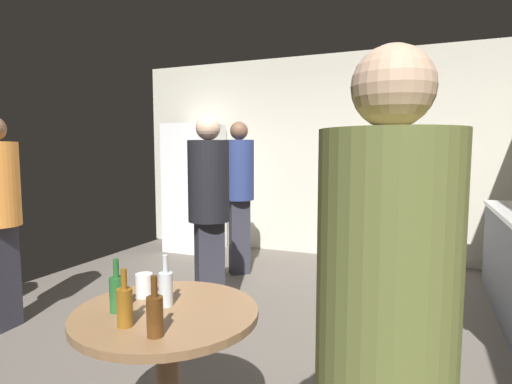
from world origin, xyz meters
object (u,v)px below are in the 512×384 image
at_px(foreground_table, 167,333).
at_px(beer_bottle_green, 117,293).
at_px(refrigerator, 195,188).
at_px(beer_bottle_amber, 125,306).
at_px(person_in_navy_shirt, 239,185).
at_px(person_in_black_shirt, 209,202).
at_px(beer_bottle_clear, 166,287).
at_px(person_in_olive_shirt, 385,332).
at_px(beer_bottle_brown, 155,314).
at_px(plastic_cup_white, 144,285).

xyz_separation_m(foreground_table, beer_bottle_green, (-0.18, -0.10, 0.19)).
bearing_deg(refrigerator, foreground_table, -60.95).
xyz_separation_m(beer_bottle_amber, person_in_navy_shirt, (-0.91, 3.05, 0.21)).
distance_m(beer_bottle_amber, person_in_black_shirt, 1.84).
bearing_deg(foreground_table, person_in_navy_shirt, 108.61).
bearing_deg(beer_bottle_green, foreground_table, 28.24).
xyz_separation_m(foreground_table, beer_bottle_amber, (-0.05, -0.20, 0.19)).
bearing_deg(refrigerator, beer_bottle_clear, -61.03).
xyz_separation_m(foreground_table, beer_bottle_clear, (-0.03, 0.04, 0.19)).
distance_m(refrigerator, beer_bottle_amber, 4.36).
bearing_deg(person_in_navy_shirt, foreground_table, -20.48).
height_order(foreground_table, beer_bottle_green, beer_bottle_green).
relative_size(foreground_table, person_in_black_shirt, 0.47).
distance_m(person_in_olive_shirt, person_in_navy_shirt, 3.78).
relative_size(refrigerator, foreground_table, 2.25).
xyz_separation_m(beer_bottle_amber, person_in_olive_shirt, (0.99, -0.22, 0.16)).
height_order(foreground_table, beer_bottle_amber, beer_bottle_amber).
relative_size(refrigerator, person_in_black_shirt, 1.05).
height_order(beer_bottle_brown, person_in_black_shirt, person_in_black_shirt).
xyz_separation_m(beer_bottle_green, plastic_cup_white, (-0.01, 0.20, -0.03)).
height_order(beer_bottle_brown, person_in_navy_shirt, person_in_navy_shirt).
bearing_deg(beer_bottle_amber, person_in_navy_shirt, 106.57).
height_order(foreground_table, person_in_black_shirt, person_in_black_shirt).
relative_size(refrigerator, beer_bottle_brown, 7.83).
xyz_separation_m(refrigerator, person_in_navy_shirt, (1.09, -0.84, 0.13)).
relative_size(plastic_cup_white, person_in_navy_shirt, 0.06).
distance_m(beer_bottle_brown, person_in_navy_shirt, 3.26).
height_order(beer_bottle_green, beer_bottle_clear, same).
xyz_separation_m(foreground_table, person_in_black_shirt, (-0.63, 1.54, 0.37)).
distance_m(beer_bottle_brown, beer_bottle_clear, 0.31).
bearing_deg(refrigerator, beer_bottle_brown, -61.15).
height_order(person_in_olive_shirt, person_in_navy_shirt, person_in_navy_shirt).
distance_m(refrigerator, beer_bottle_clear, 4.16).
height_order(refrigerator, person_in_black_shirt, refrigerator).
bearing_deg(person_in_black_shirt, person_in_olive_shirt, -5.08).
relative_size(refrigerator, plastic_cup_white, 16.36).
distance_m(person_in_black_shirt, person_in_navy_shirt, 1.35).
relative_size(beer_bottle_clear, person_in_olive_shirt, 0.14).
bearing_deg(beer_bottle_brown, foreground_table, 115.66).
relative_size(beer_bottle_clear, person_in_black_shirt, 0.13).
bearing_deg(beer_bottle_brown, person_in_navy_shirt, 109.17).
bearing_deg(person_in_olive_shirt, beer_bottle_brown, -12.22).
bearing_deg(beer_bottle_brown, plastic_cup_white, 132.42).
bearing_deg(refrigerator, person_in_navy_shirt, -37.60).
bearing_deg(person_in_navy_shirt, plastic_cup_white, -23.49).
relative_size(beer_bottle_green, person_in_black_shirt, 0.13).
height_order(refrigerator, beer_bottle_green, refrigerator).
distance_m(beer_bottle_clear, person_in_black_shirt, 1.62).
height_order(beer_bottle_amber, beer_bottle_brown, same).
bearing_deg(person_in_black_shirt, person_in_navy_shirt, 150.11).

